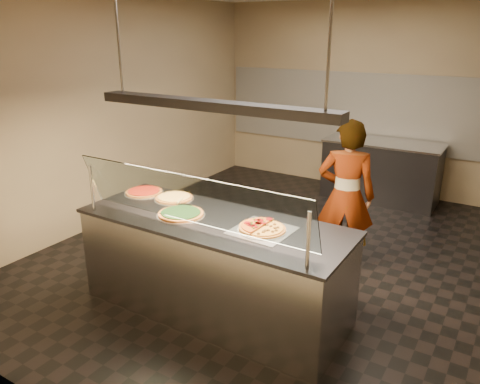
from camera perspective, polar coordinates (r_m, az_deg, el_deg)
The scene contains 19 objects.
ground at distance 5.68m, azimuth 4.60°, elevation -7.55°, with size 5.00×6.00×0.02m, color black.
wall_back at distance 7.96m, azimuth 15.07°, elevation 11.01°, with size 5.00×0.02×3.00m, color #9D8A65.
wall_front at distance 2.93m, azimuth -22.67°, elevation -3.13°, with size 5.00×0.02×3.00m, color #9D8A65.
wall_left at distance 6.68m, azimuth -14.82°, elevation 9.58°, with size 0.02×6.00×3.00m, color #9D8A65.
tile_band at distance 7.96m, azimuth 14.88°, elevation 9.56°, with size 4.90×0.02×1.20m, color silver.
serving_counter at distance 4.40m, azimuth -3.15°, elevation -8.98°, with size 2.51×0.94×0.93m.
sneeze_guard at distance 3.84m, azimuth -6.27°, elevation -0.97°, with size 2.27×0.18×0.54m.
perforated_tray at distance 3.97m, azimuth 2.73°, elevation -4.64°, with size 0.50×0.50×0.01m.
half_pizza_pepperoni at distance 4.01m, azimuth 1.57°, elevation -3.99°, with size 0.22×0.40×0.05m.
half_pizza_sausage at distance 3.92m, azimuth 3.97°, elevation -4.67°, with size 0.22×0.40×0.04m.
pizza_spinach at distance 4.32m, azimuth -7.20°, elevation -2.62°, with size 0.45×0.45×0.03m.
pizza_cheese at distance 4.75m, azimuth -8.01°, elevation -0.66°, with size 0.40×0.40×0.03m.
pizza_tomato at distance 4.97m, azimuth -11.58°, elevation 0.05°, with size 0.40×0.40×0.03m.
pizza_spatula at distance 4.56m, azimuth -7.06°, elevation -1.27°, with size 0.23×0.22×0.02m.
prep_table at distance 7.61m, azimuth 16.81°, elevation 2.50°, with size 1.75×0.74×0.93m.
worker at distance 5.16m, azimuth 12.78°, elevation -0.53°, with size 0.61×0.40×1.69m, color #37353C.
heat_lamp_housing at distance 3.93m, azimuth -3.55°, elevation 10.50°, with size 2.30×0.18×0.08m, color #2F2F33.
lamp_rod_left at distance 4.53m, azimuth -14.65°, elevation 18.02°, with size 0.02×0.02×1.01m, color #B7B7BC.
lamp_rod_right at distance 3.40m, azimuth 10.90°, elevation 18.10°, with size 0.02×0.02×1.01m, color #B7B7BC.
Camera 1 is at (2.27, -4.55, 2.54)m, focal length 35.00 mm.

